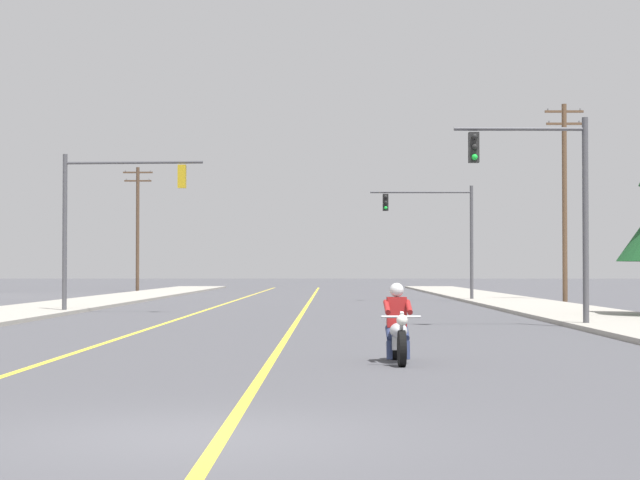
{
  "coord_description": "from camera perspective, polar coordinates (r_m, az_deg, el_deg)",
  "views": [
    {
      "loc": [
        1.4,
        -11.67,
        1.71
      ],
      "look_at": [
        1.05,
        26.05,
        2.69
      ],
      "focal_mm": 63.91,
      "sensor_mm": 36.0,
      "label": 1
    }
  ],
  "objects": [
    {
      "name": "utility_pole_right_far",
      "position": [
        61.53,
        12.15,
        2.17
      ],
      "size": [
        2.04,
        0.26,
        10.48
      ],
      "color": "brown",
      "rests_on": "ground"
    },
    {
      "name": "utility_pole_left_far",
      "position": [
        88.86,
        -9.12,
        0.77
      ],
      "size": [
        2.29,
        0.26,
        9.61
      ],
      "color": "#4C3828",
      "rests_on": "ground"
    },
    {
      "name": "sidewalk_kerb_left",
      "position": [
        53.06,
        -12.55,
        -3.22
      ],
      "size": [
        4.4,
        110.0,
        0.14
      ],
      "primitive_type": "cube",
      "color": "#9E998E",
      "rests_on": "ground"
    },
    {
      "name": "sidewalk_kerb_right",
      "position": [
        52.5,
        10.62,
        -3.25
      ],
      "size": [
        4.4,
        110.0,
        0.14
      ],
      "primitive_type": "cube",
      "color": "#9E998E",
      "rests_on": "ground"
    },
    {
      "name": "lane_stripe_center",
      "position": [
        56.7,
        -0.59,
        -3.21
      ],
      "size": [
        0.16,
        100.0,
        0.01
      ],
      "primitive_type": "cube",
      "color": "yellow",
      "rests_on": "ground"
    },
    {
      "name": "traffic_signal_near_left",
      "position": [
        44.9,
        -10.7,
        1.64
      ],
      "size": [
        5.5,
        0.54,
        6.2
      ],
      "color": "#47474C",
      "rests_on": "ground"
    },
    {
      "name": "lane_stripe_left",
      "position": [
        56.93,
        -4.76,
        -3.2
      ],
      "size": [
        0.16,
        100.0,
        0.01
      ],
      "primitive_type": "cube",
      "color": "yellow",
      "rests_on": "ground"
    },
    {
      "name": "ground_plane",
      "position": [
        11.87,
        -6.34,
        -9.75
      ],
      "size": [
        400.0,
        400.0,
        0.0
      ],
      "primitive_type": "plane",
      "color": "#47474C"
    },
    {
      "name": "traffic_signal_near_right",
      "position": [
        34.17,
        11.36,
        2.46
      ],
      "size": [
        3.97,
        0.43,
        6.2
      ],
      "color": "#47474C",
      "rests_on": "ground"
    },
    {
      "name": "traffic_signal_mid_right",
      "position": [
        61.23,
        6.12,
        0.8
      ],
      "size": [
        5.51,
        0.38,
        6.2
      ],
      "color": "#47474C",
      "rests_on": "ground"
    },
    {
      "name": "motorcycle_with_rider",
      "position": [
        20.92,
        3.91,
        -4.56
      ],
      "size": [
        0.7,
        2.19,
        1.46
      ],
      "color": "black",
      "rests_on": "ground"
    }
  ]
}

